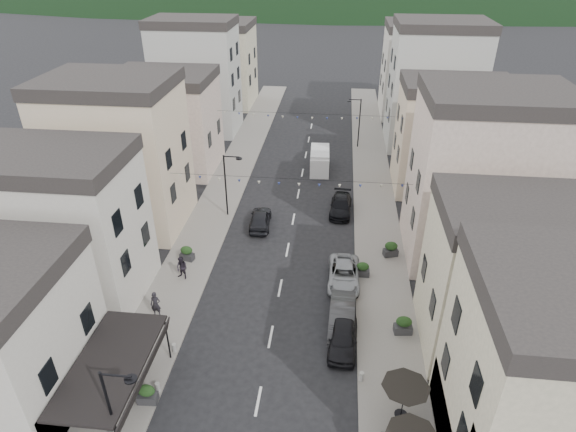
# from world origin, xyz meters

# --- Properties ---
(sidewalk_left) EXTENTS (4.00, 76.00, 0.12)m
(sidewalk_left) POSITION_xyz_m (-7.50, 32.00, 0.06)
(sidewalk_left) COLOR slate
(sidewalk_left) RESTS_ON ground
(sidewalk_right) EXTENTS (4.00, 76.00, 0.12)m
(sidewalk_right) POSITION_xyz_m (7.50, 32.00, 0.06)
(sidewalk_right) COLOR slate
(sidewalk_right) RESTS_ON ground
(bistro_building) EXTENTS (10.00, 8.00, 10.00)m
(bistro_building) POSITION_xyz_m (14.50, 4.00, 5.00)
(bistro_building) COLOR #B4AD8F
(bistro_building) RESTS_ON ground
(boutique_awning) EXTENTS (3.77, 7.50, 3.28)m
(boutique_awning) POSITION_xyz_m (-7.25, 5.00, 3.11)
(boutique_awning) COLOR black
(boutique_awning) RESTS_ON ground
(buildings_row_left) EXTENTS (10.20, 54.16, 14.00)m
(buildings_row_left) POSITION_xyz_m (-14.50, 37.75, 6.12)
(buildings_row_left) COLOR beige
(buildings_row_left) RESTS_ON ground
(buildings_row_right) EXTENTS (10.20, 54.16, 14.50)m
(buildings_row_right) POSITION_xyz_m (14.50, 36.59, 6.32)
(buildings_row_right) COLOR #B4AD8F
(buildings_row_right) RESTS_ON ground
(streetlamp_left_near) EXTENTS (1.70, 0.56, 6.00)m
(streetlamp_left_near) POSITION_xyz_m (-5.82, 2.00, 3.70)
(streetlamp_left_near) COLOR black
(streetlamp_left_near) RESTS_ON ground
(streetlamp_left_far) EXTENTS (1.70, 0.56, 6.00)m
(streetlamp_left_far) POSITION_xyz_m (-5.82, 26.00, 3.70)
(streetlamp_left_far) COLOR black
(streetlamp_left_far) RESTS_ON ground
(streetlamp_right_far) EXTENTS (1.70, 0.56, 6.00)m
(streetlamp_right_far) POSITION_xyz_m (5.82, 44.00, 3.70)
(streetlamp_right_far) COLOR black
(streetlamp_right_far) RESTS_ON ground
(bollards) EXTENTS (11.66, 10.26, 0.60)m
(bollards) POSITION_xyz_m (0.00, 5.50, 0.42)
(bollards) COLOR gray
(bollards) RESTS_ON ground
(bunting_near) EXTENTS (19.00, 0.28, 0.62)m
(bunting_near) POSITION_xyz_m (0.00, 22.00, 5.65)
(bunting_near) COLOR black
(bunting_near) RESTS_ON ground
(bunting_far) EXTENTS (19.00, 0.28, 0.62)m
(bunting_far) POSITION_xyz_m (0.00, 38.00, 5.65)
(bunting_far) COLOR black
(bunting_far) RESTS_ON ground
(parked_car_a) EXTENTS (1.96, 4.40, 1.47)m
(parked_car_a) POSITION_xyz_m (4.60, 10.67, 0.74)
(parked_car_a) COLOR black
(parked_car_a) RESTS_ON ground
(parked_car_b) EXTENTS (1.79, 4.75, 1.55)m
(parked_car_b) POSITION_xyz_m (4.51, 12.55, 0.77)
(parked_car_b) COLOR #323235
(parked_car_b) RESTS_ON ground
(parked_car_c) EXTENTS (2.31, 5.00, 1.39)m
(parked_car_c) POSITION_xyz_m (4.60, 17.18, 0.69)
(parked_car_c) COLOR #919399
(parked_car_c) RESTS_ON ground
(parked_car_d) EXTENTS (2.17, 4.81, 1.37)m
(parked_car_d) POSITION_xyz_m (4.25, 27.76, 0.68)
(parked_car_d) COLOR black
(parked_car_d) RESTS_ON ground
(parked_car_e) EXTENTS (2.03, 4.47, 1.49)m
(parked_car_e) POSITION_xyz_m (-2.80, 24.46, 0.74)
(parked_car_e) COLOR black
(parked_car_e) RESTS_ON ground
(delivery_van) EXTENTS (2.21, 5.15, 2.43)m
(delivery_van) POSITION_xyz_m (1.80, 37.01, 1.19)
(delivery_van) COLOR silver
(delivery_van) RESTS_ON ground
(pedestrian_a) EXTENTS (0.71, 0.48, 1.89)m
(pedestrian_a) POSITION_xyz_m (-7.88, 12.06, 1.07)
(pedestrian_a) COLOR black
(pedestrian_a) RESTS_ON sidewalk_left
(pedestrian_b) EXTENTS (1.08, 0.96, 1.85)m
(pedestrian_b) POSITION_xyz_m (-7.36, 16.25, 1.04)
(pedestrian_b) COLOR black
(pedestrian_b) RESTS_ON sidewalk_left
(planter_la) EXTENTS (1.13, 0.66, 1.22)m
(planter_la) POSITION_xyz_m (-6.00, 5.25, 0.71)
(planter_la) COLOR #2A2A2C
(planter_la) RESTS_ON sidewalk_left
(planter_lb) EXTENTS (1.20, 0.84, 1.22)m
(planter_lb) POSITION_xyz_m (-7.73, 18.63, 0.71)
(planter_lb) COLOR #29292B
(planter_lb) RESTS_ON sidewalk_left
(planter_ra) EXTENTS (1.21, 0.75, 1.29)m
(planter_ra) POSITION_xyz_m (8.45, 12.19, 0.75)
(planter_ra) COLOR #2F2F31
(planter_ra) RESTS_ON sidewalk_right
(planter_rb) EXTENTS (1.05, 0.59, 1.17)m
(planter_rb) POSITION_xyz_m (6.00, 18.01, 0.69)
(planter_rb) COLOR #2D2D2F
(planter_rb) RESTS_ON sidewalk_right
(planter_rc) EXTENTS (1.27, 0.94, 1.27)m
(planter_rc) POSITION_xyz_m (8.31, 20.91, 0.74)
(planter_rc) COLOR #29292B
(planter_rc) RESTS_ON sidewalk_right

